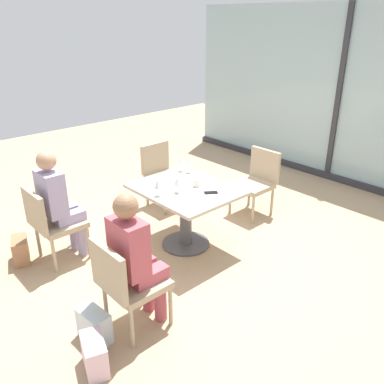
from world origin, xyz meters
name	(u,v)px	position (x,y,z in m)	size (l,w,h in m)	color
ground_plane	(186,244)	(0.00, 0.00, 0.00)	(12.00, 12.00, 0.00)	tan
window_wall_backdrop	(338,106)	(0.00, 3.20, 1.21)	(5.95, 0.10, 2.70)	#9BB7BC
dining_table_main	(186,204)	(0.00, 0.00, 0.54)	(1.13, 0.91, 0.73)	#BCB29E
chair_front_right	(126,281)	(0.71, -1.28, 0.50)	(0.46, 0.50, 0.87)	tan
chair_front_left	(51,221)	(-0.71, -1.28, 0.50)	(0.46, 0.50, 0.87)	tan
chair_far_left	(162,171)	(-1.07, 0.51, 0.50)	(0.51, 0.46, 0.87)	tan
chair_near_window	(257,179)	(0.00, 1.28, 0.50)	(0.46, 0.51, 0.87)	tan
person_front_right	(136,255)	(0.71, -1.17, 0.70)	(0.34, 0.39, 1.26)	#B24C56
person_front_left	(58,200)	(-0.71, -1.17, 0.70)	(0.34, 0.39, 1.26)	#9E93B7
wine_glass_0	(189,163)	(-0.32, 0.34, 0.86)	(0.07, 0.07, 0.18)	silver
wine_glass_1	(177,181)	(0.04, -0.15, 0.86)	(0.07, 0.07, 0.18)	silver
wine_glass_2	(158,184)	(-0.04, -0.36, 0.86)	(0.07, 0.07, 0.18)	silver
wine_glass_3	(181,161)	(-0.43, 0.31, 0.86)	(0.07, 0.07, 0.18)	silver
coffee_cup	(197,182)	(0.05, 0.13, 0.78)	(0.08, 0.08, 0.09)	white
cell_phone_on_table	(211,193)	(0.29, 0.11, 0.73)	(0.07, 0.14, 0.01)	black
handbag_0	(95,355)	(0.90, -1.72, 0.14)	(0.30, 0.16, 0.28)	beige
handbag_1	(21,250)	(-0.96, -1.57, 0.14)	(0.30, 0.16, 0.28)	#A3704C
handbag_2	(94,325)	(0.62, -1.56, 0.14)	(0.30, 0.16, 0.28)	silver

